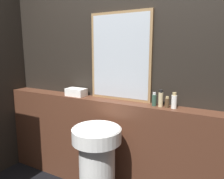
{
  "coord_description": "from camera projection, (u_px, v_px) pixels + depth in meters",
  "views": [
    {
      "loc": [
        1.04,
        -0.64,
        1.5
      ],
      "look_at": [
        0.05,
        1.11,
        1.13
      ],
      "focal_mm": 35.0,
      "sensor_mm": 36.0,
      "label": 1
    }
  ],
  "objects": [
    {
      "name": "lotion_bottle",
      "position": [
        167.0,
        102.0,
        1.91
      ],
      "size": [
        0.04,
        0.04,
        0.1
      ],
      "color": "#4C3823",
      "rests_on": "vanity_counter"
    },
    {
      "name": "vanity_counter",
      "position": [
        112.0,
        147.0,
        2.27
      ],
      "size": [
        2.79,
        0.2,
        1.0
      ],
      "color": "#512D1E",
      "rests_on": "ground_plane"
    },
    {
      "name": "wall_back",
      "position": [
        119.0,
        74.0,
        2.25
      ],
      "size": [
        8.0,
        0.06,
        2.5
      ],
      "color": "black",
      "rests_on": "ground_plane"
    },
    {
      "name": "pedestal_sink",
      "position": [
        97.0,
        167.0,
        1.94
      ],
      "size": [
        0.43,
        0.43,
        0.84
      ],
      "color": "white",
      "rests_on": "ground_plane"
    },
    {
      "name": "body_wash_bottle",
      "position": [
        174.0,
        101.0,
        1.88
      ],
      "size": [
        0.05,
        0.05,
        0.14
      ],
      "color": "white",
      "rests_on": "vanity_counter"
    },
    {
      "name": "mirror",
      "position": [
        120.0,
        57.0,
        2.15
      ],
      "size": [
        0.66,
        0.03,
        0.86
      ],
      "color": "#937047",
      "rests_on": "vanity_counter"
    },
    {
      "name": "shampoo_bottle",
      "position": [
        154.0,
        100.0,
        1.96
      ],
      "size": [
        0.04,
        0.04,
        0.12
      ],
      "color": "#2D4C3D",
      "rests_on": "vanity_counter"
    },
    {
      "name": "towel_stack",
      "position": [
        76.0,
        92.0,
        2.4
      ],
      "size": [
        0.22,
        0.13,
        0.08
      ],
      "color": "white",
      "rests_on": "vanity_counter"
    },
    {
      "name": "conditioner_bottle",
      "position": [
        161.0,
        99.0,
        1.93
      ],
      "size": [
        0.04,
        0.04,
        0.16
      ],
      "color": "#C6B284",
      "rests_on": "vanity_counter"
    }
  ]
}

